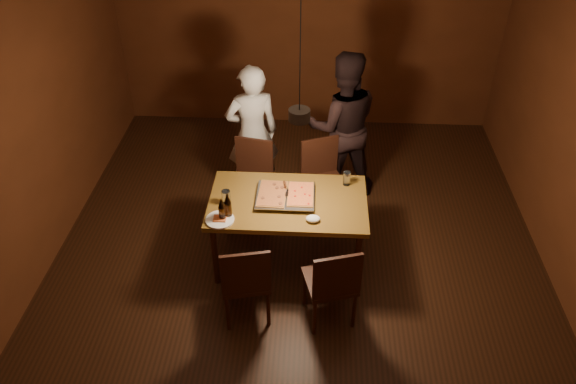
# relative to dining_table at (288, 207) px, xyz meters

# --- Properties ---
(room_shell) EXTENTS (6.00, 6.00, 6.00)m
(room_shell) POSITION_rel_dining_table_xyz_m (0.10, -0.14, 0.72)
(room_shell) COLOR #361B0E
(room_shell) RESTS_ON ground
(dining_table) EXTENTS (1.50, 0.90, 0.75)m
(dining_table) POSITION_rel_dining_table_xyz_m (0.00, 0.00, 0.00)
(dining_table) COLOR brown
(dining_table) RESTS_ON floor
(chair_far_left) EXTENTS (0.49, 0.49, 0.49)m
(chair_far_left) POSITION_rel_dining_table_xyz_m (-0.44, 0.75, -0.14)
(chair_far_left) COLOR #38190F
(chair_far_left) RESTS_ON floor
(chair_far_right) EXTENTS (0.55, 0.55, 0.49)m
(chair_far_right) POSITION_rel_dining_table_xyz_m (0.33, 0.81, -0.14)
(chair_far_right) COLOR #38190F
(chair_far_right) RESTS_ON floor
(chair_near_left) EXTENTS (0.50, 0.50, 0.49)m
(chair_near_left) POSITION_rel_dining_table_xyz_m (-0.32, -0.81, -0.14)
(chair_near_left) COLOR #38190F
(chair_near_left) RESTS_ON floor
(chair_near_right) EXTENTS (0.52, 0.52, 0.49)m
(chair_near_right) POSITION_rel_dining_table_xyz_m (0.43, -0.81, -0.14)
(chair_near_right) COLOR #38190F
(chair_near_right) RESTS_ON floor
(pizza_tray) EXTENTS (0.56, 0.46, 0.05)m
(pizza_tray) POSITION_rel_dining_table_xyz_m (-0.02, 0.02, 0.10)
(pizza_tray) COLOR silver
(pizza_tray) RESTS_ON dining_table
(pizza_meat) EXTENTS (0.28, 0.43, 0.02)m
(pizza_meat) POSITION_rel_dining_table_xyz_m (-0.15, 0.02, 0.13)
(pizza_meat) COLOR maroon
(pizza_meat) RESTS_ON pizza_tray
(pizza_cheese) EXTENTS (0.25, 0.39, 0.02)m
(pizza_cheese) POSITION_rel_dining_table_xyz_m (0.12, 0.03, 0.13)
(pizza_cheese) COLOR gold
(pizza_cheese) RESTS_ON pizza_tray
(spatula) EXTENTS (0.13, 0.25, 0.04)m
(spatula) POSITION_rel_dining_table_xyz_m (-0.02, 0.04, 0.14)
(spatula) COLOR silver
(spatula) RESTS_ON pizza_tray
(beer_bottle_a) EXTENTS (0.06, 0.06, 0.23)m
(beer_bottle_a) POSITION_rel_dining_table_xyz_m (-0.58, -0.32, 0.19)
(beer_bottle_a) COLOR black
(beer_bottle_a) RESTS_ON dining_table
(beer_bottle_b) EXTENTS (0.07, 0.07, 0.25)m
(beer_bottle_b) POSITION_rel_dining_table_xyz_m (-0.53, -0.27, 0.20)
(beer_bottle_b) COLOR black
(beer_bottle_b) RESTS_ON dining_table
(water_glass_left) EXTENTS (0.08, 0.08, 0.13)m
(water_glass_left) POSITION_rel_dining_table_xyz_m (-0.58, -0.06, 0.14)
(water_glass_left) COLOR silver
(water_glass_left) RESTS_ON dining_table
(water_glass_right) EXTENTS (0.07, 0.07, 0.15)m
(water_glass_right) POSITION_rel_dining_table_xyz_m (0.56, 0.29, 0.15)
(water_glass_right) COLOR silver
(water_glass_right) RESTS_ON dining_table
(plate_slice) EXTENTS (0.26, 0.26, 0.03)m
(plate_slice) POSITION_rel_dining_table_xyz_m (-0.60, -0.33, 0.08)
(plate_slice) COLOR white
(plate_slice) RESTS_ON dining_table
(napkin) EXTENTS (0.13, 0.10, 0.05)m
(napkin) POSITION_rel_dining_table_xyz_m (0.24, -0.29, 0.10)
(napkin) COLOR white
(napkin) RESTS_ON dining_table
(diner_white) EXTENTS (0.68, 0.55, 1.61)m
(diner_white) POSITION_rel_dining_table_xyz_m (-0.46, 1.11, 0.13)
(diner_white) COLOR silver
(diner_white) RESTS_ON floor
(diner_dark) EXTENTS (0.92, 0.76, 1.73)m
(diner_dark) POSITION_rel_dining_table_xyz_m (0.53, 1.25, 0.19)
(diner_dark) COLOR black
(diner_dark) RESTS_ON floor
(pendant_lamp) EXTENTS (0.18, 0.18, 1.10)m
(pendant_lamp) POSITION_rel_dining_table_xyz_m (0.10, -0.14, 1.08)
(pendant_lamp) COLOR black
(pendant_lamp) RESTS_ON ceiling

